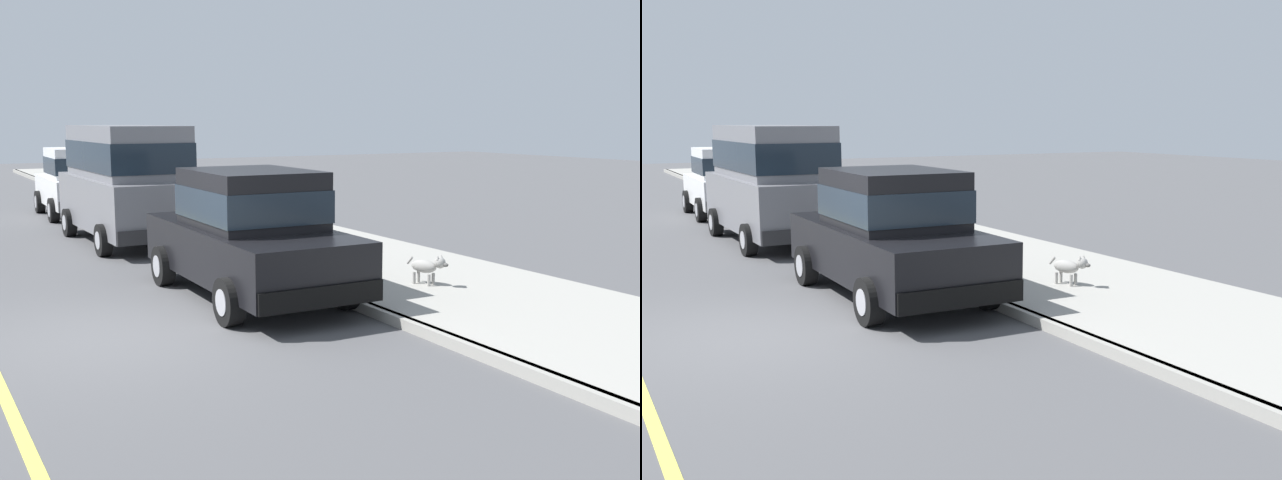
{
  "view_description": "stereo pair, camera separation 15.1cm",
  "coord_description": "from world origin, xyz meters",
  "views": [
    {
      "loc": [
        -2.41,
        -9.18,
        2.65
      ],
      "look_at": [
        3.18,
        0.62,
        0.85
      ],
      "focal_mm": 42.53,
      "sensor_mm": 36.0,
      "label": 1
    },
    {
      "loc": [
        -2.28,
        -9.25,
        2.65
      ],
      "look_at": [
        3.18,
        0.62,
        0.85
      ],
      "focal_mm": 42.53,
      "sensor_mm": 36.0,
      "label": 2
    }
  ],
  "objects": [
    {
      "name": "car_black_sedan",
      "position": [
        2.21,
        1.03,
        0.98
      ],
      "size": [
        2.08,
        4.62,
        1.92
      ],
      "color": "black",
      "rests_on": "ground"
    },
    {
      "name": "fire_hydrant",
      "position": [
        3.65,
        2.86,
        0.48
      ],
      "size": [
        0.34,
        0.24,
        0.72
      ],
      "color": "red",
      "rests_on": "sidewalk"
    },
    {
      "name": "dog_grey",
      "position": [
        4.66,
        -0.11,
        0.43
      ],
      "size": [
        0.34,
        0.73,
        0.49
      ],
      "color": "#999691",
      "rests_on": "sidewalk"
    },
    {
      "name": "curb",
      "position": [
        3.2,
        0.0,
        0.07
      ],
      "size": [
        0.16,
        64.0,
        0.14
      ],
      "primitive_type": "cube",
      "color": "gray",
      "rests_on": "ground"
    },
    {
      "name": "car_white_hatchback",
      "position": [
        2.13,
        12.24,
        0.98
      ],
      "size": [
        2.02,
        3.83,
        1.88
      ],
      "color": "white",
      "rests_on": "ground"
    },
    {
      "name": "sidewalk",
      "position": [
        5.0,
        0.0,
        0.07
      ],
      "size": [
        3.6,
        64.0,
        0.14
      ],
      "primitive_type": "cube",
      "color": "#99968E",
      "rests_on": "ground"
    },
    {
      "name": "car_grey_van",
      "position": [
        2.08,
        7.09,
        1.39
      ],
      "size": [
        2.18,
        4.92,
        2.52
      ],
      "color": "slate",
      "rests_on": "ground"
    },
    {
      "name": "ground_plane",
      "position": [
        0.0,
        0.0,
        0.0
      ],
      "size": [
        80.0,
        80.0,
        0.0
      ],
      "primitive_type": "plane",
      "color": "#4C4C4F"
    }
  ]
}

